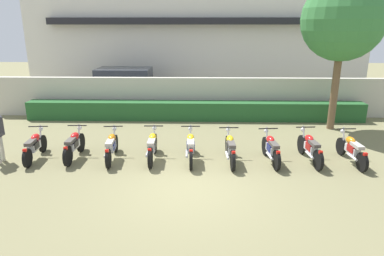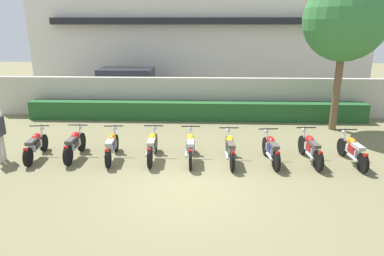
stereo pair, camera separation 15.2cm
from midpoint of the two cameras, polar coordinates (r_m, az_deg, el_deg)
name	(u,v)px [view 1 (the left image)]	position (r m, az deg, el deg)	size (l,w,h in m)	color
ground	(190,188)	(8.98, -0.84, -9.86)	(60.00, 60.00, 0.00)	olive
building	(197,25)	(22.55, 0.63, 16.70)	(19.22, 6.50, 7.93)	silver
compound_wall	(195,97)	(15.60, 0.20, 5.19)	(18.26, 0.30, 1.75)	#BCB7A8
hedge_row	(195,111)	(15.02, 0.14, 2.87)	(14.61, 0.70, 0.80)	#235628
parked_car	(128,87)	(18.10, -10.89, 6.72)	(4.52, 2.12, 1.89)	black
tree_near_inspector	(343,20)	(14.34, 23.54, 16.12)	(3.06, 3.06, 5.73)	brown
motorcycle_in_row_0	(35,146)	(11.69, -25.03, -2.70)	(0.60, 1.85, 0.94)	black
motorcycle_in_row_1	(74,145)	(11.29, -19.39, -2.64)	(0.60, 1.82, 0.97)	black
motorcycle_in_row_2	(112,146)	(10.87, -13.61, -2.94)	(0.60, 1.91, 0.95)	black
motorcycle_in_row_3	(152,146)	(10.63, -7.01, -2.96)	(0.60, 1.92, 0.97)	black
motorcycle_in_row_4	(191,147)	(10.49, -0.65, -3.10)	(0.60, 1.96, 0.97)	black
motorcycle_in_row_5	(230,148)	(10.45, 5.95, -3.31)	(0.60, 1.92, 0.96)	black
motorcycle_in_row_6	(271,148)	(10.62, 12.60, -3.32)	(0.60, 1.81, 0.95)	black
motorcycle_in_row_7	(310,147)	(11.00, 18.64, -3.08)	(0.60, 1.95, 0.96)	black
motorcycle_in_row_8	(352,149)	(11.37, 24.66, -3.20)	(0.60, 1.89, 0.94)	black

